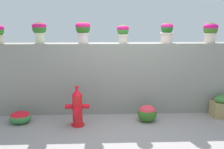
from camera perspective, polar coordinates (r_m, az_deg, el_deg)
name	(u,v)px	position (r m, az deg, el deg)	size (l,w,h in m)	color
ground_plane	(131,135)	(4.69, 4.18, -13.10)	(24.00, 24.00, 0.00)	gray
stone_wall	(125,78)	(5.61, 2.89, -0.73)	(6.09, 0.39, 1.50)	gray
potted_plant_1	(39,29)	(5.64, -15.71, 9.53)	(0.30, 0.30, 0.45)	beige
potted_plant_2	(83,29)	(5.47, -6.43, 9.88)	(0.31, 0.31, 0.46)	beige
potted_plant_3	(123,32)	(5.46, 2.42, 9.41)	(0.25, 0.25, 0.38)	beige
potted_plant_4	(167,31)	(5.62, 11.98, 9.30)	(0.29, 0.29, 0.43)	beige
potted_plant_5	(210,30)	(5.89, 20.86, 9.06)	(0.30, 0.30, 0.43)	beige
fire_hydrant	(77,108)	(4.97, -7.64, -7.35)	(0.47, 0.37, 0.78)	red
flower_bush_left	(147,113)	(5.24, 7.75, -8.32)	(0.38, 0.34, 0.34)	#31651F
flower_bush_right	(20,117)	(5.43, -19.55, -8.80)	(0.42, 0.38, 0.24)	#35773A
planter_box	(224,106)	(5.91, 23.46, -6.43)	(0.51, 0.35, 0.46)	#978152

